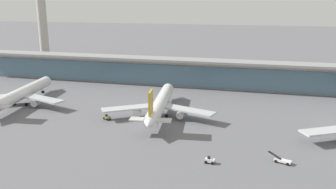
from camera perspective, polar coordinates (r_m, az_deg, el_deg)
The scene contains 8 objects.
ground_plane at distance 136.82m, azimuth -1.69°, elevation -4.54°, with size 1200.00×1200.00×0.00m, color slate.
airliner_left_stand at distance 172.23m, azimuth -22.51°, elevation 0.09°, with size 44.98×59.02×15.74m.
airliner_centre_stand at distance 143.20m, azimuth -1.31°, elevation -1.58°, with size 45.07×59.07×15.74m.
service_truck_under_wing_white at distance 104.47m, azimuth 6.71°, elevation -10.43°, with size 3.02×1.99×2.05m.
service_truck_mid_apron_white at distance 109.00m, azimuth 17.79°, elevation -10.01°, with size 6.85×3.60×2.70m.
service_truck_by_tail_olive at distance 142.09m, azimuth -9.76°, elevation -3.65°, with size 3.33×2.86×2.05m.
terminal_building at distance 193.72m, azimuth 3.58°, elevation 3.59°, with size 262.50×12.80×15.20m.
control_tower at distance 272.55m, azimuth -19.59°, elevation 12.31°, with size 12.00×12.00×68.95m.
Camera 1 is at (37.05, -123.77, 45.04)m, focal length 38.06 mm.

